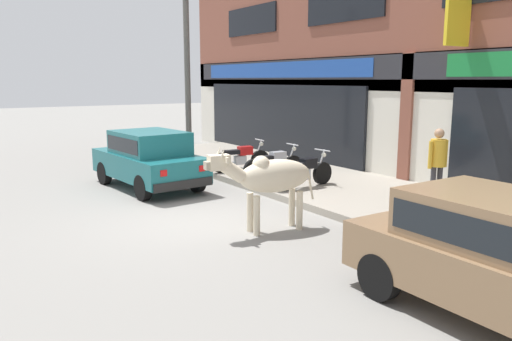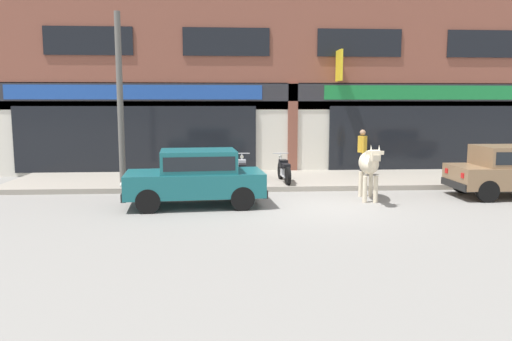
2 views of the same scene
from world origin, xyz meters
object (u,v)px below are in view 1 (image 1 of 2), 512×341
Objects in this scene: car_0 at (149,157)px; utility_pole at (188,80)px; cow at (270,177)px; car_1 at (500,252)px; motorcycle_0 at (241,158)px; motorcycle_1 at (274,164)px; pedestrian at (438,158)px; motorcycle_2 at (304,172)px.

car_0 is 3.73m from utility_pole.
car_1 is (4.23, 0.21, -0.19)m from cow.
utility_pole is (-2.22, -0.54, 2.17)m from motorcycle_0.
motorcycle_1 is at bearing 6.74° from motorcycle_0.
pedestrian reaches higher than cow.
motorcycle_1 is at bearing 163.41° from car_1.
cow is 0.59× the size of car_1.
utility_pole reaches higher than car_0.
pedestrian is (5.58, 1.30, 0.60)m from motorcycle_0.
motorcycle_1 is (1.38, 0.16, 0.00)m from motorcycle_0.
pedestrian is at bearing 22.50° from motorcycle_2.
car_0 reaches higher than motorcycle_1.
car_0 is at bearing -174.29° from cow.
utility_pole is at bearing 135.99° from car_0.
motorcycle_1 is 1.34m from motorcycle_2.
cow is 3.20m from motorcycle_2.
motorcycle_2 is 0.35× the size of utility_pole.
pedestrian is (0.82, 3.60, 0.13)m from cow.
motorcycle_0 is (-8.99, 2.10, -0.27)m from car_1.
pedestrian is 8.17m from utility_pole.
motorcycle_0 is at bearing 154.11° from cow.
motorcycle_1 is at bearing 177.72° from motorcycle_2.
car_1 reaches higher than motorcycle_1.
car_0 is 2.05× the size of motorcycle_2.
cow is 4.70m from car_0.
motorcycle_2 is at bearing 47.61° from car_0.
utility_pole reaches higher than motorcycle_0.
utility_pole is (-4.95, -0.65, 2.17)m from motorcycle_2.
utility_pole is (-11.21, 1.56, 1.90)m from car_1.
motorcycle_0 is 1.00× the size of motorcycle_2.
car_1 is 2.00× the size of motorcycle_0.
cow is 1.18× the size of motorcycle_2.
car_0 is 2.05× the size of motorcycle_1.
motorcycle_2 is at bearing 160.56° from car_1.
car_0 reaches higher than motorcycle_0.
motorcycle_0 is (-0.09, 2.78, -0.27)m from car_0.
cow reaches higher than motorcycle_2.
cow is at bearing -177.19° from car_1.
pedestrian is at bearing 13.26° from utility_pole.
car_0 is at bearing -113.83° from motorcycle_1.
cow reaches higher than motorcycle_0.
cow is at bearing 5.71° from car_0.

